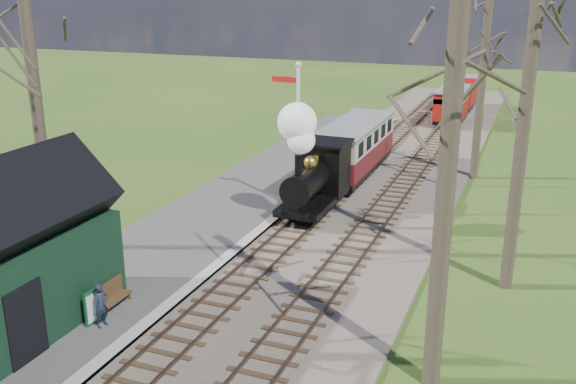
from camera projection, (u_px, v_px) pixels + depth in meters
name	position (u px, v px, depth m)	size (l,w,h in m)	color
distant_hills	(464.00, 216.00, 73.65)	(114.40, 48.00, 22.02)	#385B23
ballast_bed	(380.00, 179.00, 31.23)	(8.00, 60.00, 0.10)	brown
track_near	(354.00, 175.00, 31.67)	(1.60, 60.00, 0.15)	brown
track_far	(406.00, 181.00, 30.75)	(1.60, 60.00, 0.15)	brown
platform	(215.00, 218.00, 25.82)	(5.00, 44.00, 0.20)	#474442
coping_strip	(267.00, 225.00, 25.01)	(0.40, 44.00, 0.21)	#B2AD9E
station_shed	(3.00, 259.00, 16.59)	(3.25, 6.30, 4.78)	black
semaphore_near	(296.00, 127.00, 25.55)	(1.22, 0.24, 6.22)	silver
semaphore_far	(449.00, 116.00, 29.13)	(1.22, 0.24, 5.72)	silver
bare_trees	(292.00, 119.00, 19.11)	(15.51, 22.39, 12.00)	#382D23
fence_line	(415.00, 116.00, 43.81)	(12.60, 0.08, 1.00)	slate
locomotive	(313.00, 165.00, 25.58)	(1.90, 4.43, 4.74)	black
coach	(354.00, 146.00, 31.13)	(2.21, 7.59, 2.33)	black
red_carriage_a	(452.00, 105.00, 43.15)	(1.88, 4.66, 1.98)	black
red_carriage_b	(462.00, 93.00, 48.01)	(1.88, 4.66, 1.98)	black
sign_board	(94.00, 306.00, 17.44)	(0.17, 0.67, 0.98)	#0E4123
bench	(111.00, 295.00, 18.38)	(0.38, 1.30, 0.74)	#472F19
person	(101.00, 305.00, 17.21)	(0.46, 0.30, 1.25)	#1B2332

